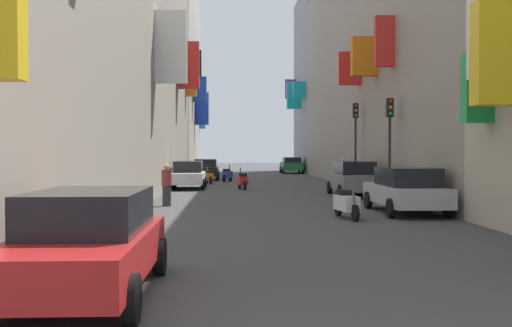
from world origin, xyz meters
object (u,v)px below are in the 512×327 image
at_px(pedestrian_near_left, 343,173).
at_px(traffic_light_far_corner, 356,131).
at_px(parked_car_red, 88,241).
at_px(pedestrian_crossing, 167,185).
at_px(parked_car_grey, 353,178).
at_px(traffic_light_near_corner, 390,131).
at_px(scooter_red, 242,181).
at_px(parked_car_green, 291,165).
at_px(scooter_blue, 227,175).
at_px(parked_car_black, 206,169).
at_px(scooter_white, 346,203).
at_px(parked_car_silver, 406,189).
at_px(scooter_orange, 209,176).
at_px(parked_car_white, 188,174).

xyz_separation_m(pedestrian_near_left, traffic_light_far_corner, (0.22, -2.18, 2.21)).
relative_size(parked_car_red, pedestrian_crossing, 2.75).
xyz_separation_m(parked_car_grey, traffic_light_near_corner, (0.79, -3.15, 2.01)).
bearing_deg(pedestrian_crossing, scooter_red, 72.63).
xyz_separation_m(pedestrian_crossing, traffic_light_near_corner, (8.68, 1.41, 2.06)).
bearing_deg(pedestrian_near_left, parked_car_grey, -96.12).
xyz_separation_m(parked_car_red, parked_car_grey, (7.55, 18.12, 0.05)).
bearing_deg(traffic_light_far_corner, parked_car_green, 91.81).
bearing_deg(scooter_red, scooter_blue, 96.02).
distance_m(scooter_blue, pedestrian_crossing, 17.54).
bearing_deg(traffic_light_far_corner, parked_car_black, 123.70).
xyz_separation_m(scooter_red, traffic_light_far_corner, (5.74, -1.51, 2.56)).
height_order(parked_car_black, scooter_red, parked_car_black).
relative_size(parked_car_green, scooter_blue, 2.27).
height_order(scooter_white, pedestrian_crossing, pedestrian_crossing).
bearing_deg(traffic_light_near_corner, parked_car_grey, 104.15).
xyz_separation_m(parked_car_grey, scooter_white, (-2.07, -8.86, -0.35)).
bearing_deg(scooter_red, parked_car_silver, -67.67).
xyz_separation_m(parked_car_silver, traffic_light_near_corner, (0.63, 4.28, 2.04)).
bearing_deg(scooter_white, scooter_orange, 104.22).
height_order(pedestrian_near_left, traffic_light_near_corner, traffic_light_near_corner).
xyz_separation_m(parked_car_white, parked_car_grey, (7.81, -5.57, 0.04)).
height_order(parked_car_silver, traffic_light_near_corner, traffic_light_near_corner).
height_order(parked_car_white, scooter_white, parked_car_white).
xyz_separation_m(parked_car_red, scooter_orange, (0.66, 28.28, -0.30)).
distance_m(parked_car_white, traffic_light_far_corner, 9.17).
distance_m(parked_car_white, scooter_white, 15.53).
distance_m(parked_car_white, pedestrian_crossing, 10.13).
height_order(scooter_white, traffic_light_near_corner, traffic_light_near_corner).
xyz_separation_m(parked_car_grey, pedestrian_near_left, (0.60, 5.61, 0.00)).
bearing_deg(scooter_white, scooter_blue, 99.63).
relative_size(parked_car_white, scooter_white, 2.00).
bearing_deg(parked_car_white, parked_car_green, 70.40).
bearing_deg(scooter_red, pedestrian_near_left, 6.89).
distance_m(parked_car_white, pedestrian_near_left, 8.41).
distance_m(parked_car_red, parked_car_white, 23.68).
distance_m(parked_car_red, parked_car_black, 33.70).
distance_m(parked_car_white, scooter_orange, 4.70).
bearing_deg(parked_car_grey, parked_car_black, 115.04).
relative_size(parked_car_black, scooter_blue, 2.29).
xyz_separation_m(scooter_orange, pedestrian_crossing, (-1.00, -14.73, 0.30)).
bearing_deg(parked_car_red, traffic_light_near_corner, 60.87).
bearing_deg(scooter_orange, parked_car_red, -91.34).
xyz_separation_m(parked_car_grey, pedestrian_crossing, (-7.89, -4.56, -0.05)).
xyz_separation_m(scooter_red, scooter_white, (2.85, -13.80, 0.00)).
distance_m(scooter_white, scooter_blue, 22.01).
relative_size(scooter_red, traffic_light_far_corner, 0.41).
height_order(scooter_red, scooter_white, same).
distance_m(parked_car_silver, scooter_blue, 21.12).
xyz_separation_m(parked_car_silver, parked_car_black, (-7.45, 23.02, -0.02)).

